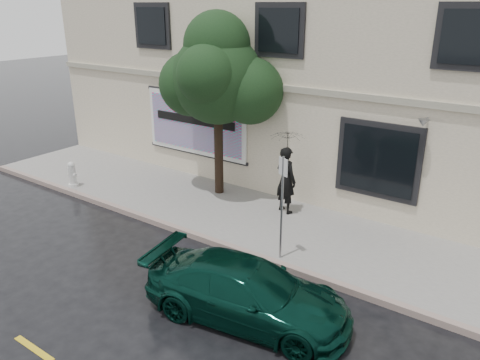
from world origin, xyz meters
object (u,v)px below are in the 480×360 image
Objects in this scene: pedestrian at (286,180)px; street_tree at (217,79)px; fire_hydrant at (72,174)px; car at (247,292)px.

pedestrian is 3.65m from street_tree.
fire_hydrant is at bearing 35.68° from pedestrian.
street_tree is at bearing 15.01° from pedestrian.
pedestrian is 2.31× the size of fire_hydrant.
car is 4.98m from pedestrian.
fire_hydrant is (-8.65, 2.30, -0.04)m from car.
pedestrian is at bearing 11.89° from car.
pedestrian reaches higher than fire_hydrant.
car is at bearing 128.33° from pedestrian.
street_tree reaches higher than car.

